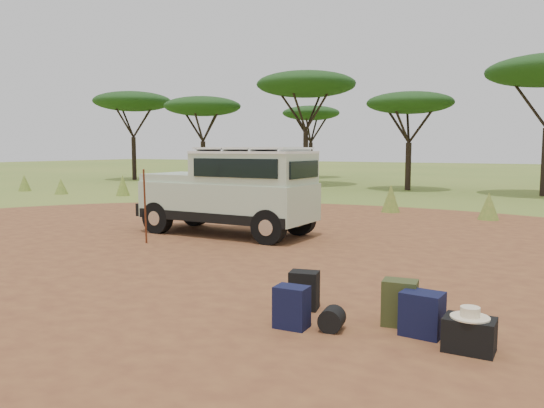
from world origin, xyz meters
The scene contains 13 objects.
ground centered at (0.00, 0.00, 0.00)m, with size 140.00×140.00×0.00m, color olive.
dirt_clearing centered at (0.00, 0.00, 0.00)m, with size 23.00×23.00×0.01m, color #925930.
grass_fringe centered at (0.12, 8.67, 0.40)m, with size 36.60×1.60×0.90m.
acacia_treeline centered at (0.75, 19.81, 4.87)m, with size 46.70×13.20×6.26m.
safari_vehicle centered at (-1.96, 2.59, 1.00)m, with size 4.33×1.74×2.08m.
walking_staff centered at (-2.82, 0.54, 0.82)m, with size 0.04×0.04×1.67m, color brown.
backpack_black centered at (2.12, -1.89, 0.25)m, with size 0.36×0.27×0.49m, color black.
backpack_navy centered at (2.31, -2.61, 0.25)m, with size 0.37×0.27×0.49m, color #121738.
backpack_olive centered at (3.37, -1.92, 0.27)m, with size 0.39×0.28×0.54m, color #404821.
duffel_navy centered at (3.68, -2.12, 0.25)m, with size 0.44×0.33×0.49m, color #121738.
hard_case centered at (4.21, -2.35, 0.18)m, with size 0.50×0.35×0.35m, color black.
stuff_sack centered at (2.75, -2.47, 0.14)m, with size 0.27×0.27×0.27m, color black.
safari_hat centered at (4.21, -2.35, 0.39)m, with size 0.39×0.39×0.11m.
Camera 1 is at (5.02, -7.86, 2.06)m, focal length 35.00 mm.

